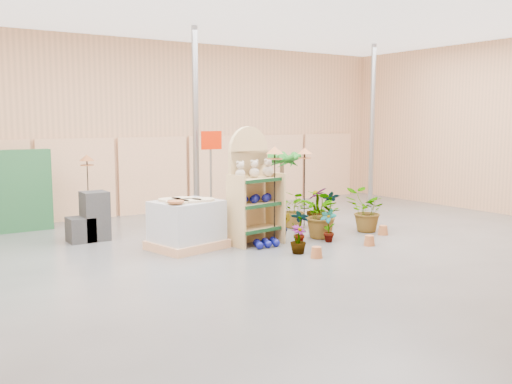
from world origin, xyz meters
TOP-DOWN VIEW (x-y plane):
  - room at (0.00, 0.91)m, footprint 15.20×12.10m
  - display_shelf at (0.11, 1.38)m, footprint 1.05×0.76m
  - teddy_bears at (0.13, 1.27)m, footprint 0.85×0.22m
  - gazing_balls_shelf at (0.11, 1.25)m, footprint 0.85×0.29m
  - gazing_balls_floor at (0.17, 0.93)m, footprint 0.63×0.39m
  - pallet_stack at (-1.18, 1.65)m, footprint 1.50×1.33m
  - charcoal_planters at (-2.50, 3.36)m, footprint 0.80×0.50m
  - trellis_stock at (-3.80, 5.20)m, footprint 2.00×0.30m
  - offer_sign at (0.10, 2.98)m, footprint 0.50×0.08m
  - bird_table_front at (0.40, 1.00)m, footprint 0.34×0.34m
  - bird_table_right at (2.17, 2.29)m, footprint 0.34×0.34m
  - bird_table_back at (-2.08, 4.81)m, footprint 0.34×0.34m
  - palm at (2.07, 3.05)m, footprint 0.70×0.70m
  - potted_plant_0 at (0.80, 0.70)m, footprint 0.41×0.44m
  - potted_plant_1 at (0.77, 1.21)m, footprint 0.41×0.39m
  - potted_plant_2 at (1.60, 0.95)m, footprint 0.91×1.01m
  - potted_plant_3 at (2.22, 1.87)m, footprint 0.71×0.71m
  - potted_plant_4 at (2.72, 2.01)m, footprint 0.51×0.43m
  - potted_plant_5 at (0.90, 1.70)m, footprint 0.44×0.44m
  - potted_plant_6 at (1.84, 2.20)m, footprint 0.88×0.94m
  - potted_plant_7 at (0.33, 0.14)m, footprint 0.31×0.31m
  - potted_plant_8 at (1.45, 0.60)m, footprint 0.33×0.41m
  - potted_plant_10 at (2.81, 0.95)m, footprint 1.10×1.05m
  - potted_plant_11 at (0.75, 2.90)m, footprint 0.38×0.38m

SIDE VIEW (x-z plane):
  - gazing_balls_floor at x=0.17m, z-range 0.00..0.15m
  - potted_plant_7 at x=0.33m, z-range 0.00..0.52m
  - potted_plant_1 at x=0.77m, z-range 0.00..0.58m
  - potted_plant_5 at x=0.90m, z-range 0.00..0.63m
  - potted_plant_11 at x=0.75m, z-range 0.00..0.66m
  - potted_plant_8 at x=1.45m, z-range 0.00..0.67m
  - potted_plant_0 at x=0.80m, z-range 0.00..0.70m
  - potted_plant_4 at x=2.72m, z-range 0.00..0.81m
  - charcoal_planters at x=-2.50m, z-range -0.08..0.92m
  - potted_plant_6 at x=1.84m, z-range 0.00..0.84m
  - pallet_stack at x=-1.18m, z-range -0.02..0.94m
  - potted_plant_3 at x=2.22m, z-range 0.00..0.93m
  - potted_plant_10 at x=2.81m, z-range 0.00..0.95m
  - potted_plant_2 at x=1.60m, z-range 0.00..1.01m
  - trellis_stock at x=-3.80m, z-range 0.00..1.80m
  - gazing_balls_shelf at x=0.11m, z-range 0.83..0.99m
  - display_shelf at x=0.11m, z-range -0.10..2.22m
  - teddy_bears at x=0.13m, z-range 1.29..1.64m
  - palm at x=2.07m, z-range 0.63..2.39m
  - bird_table_back at x=-2.08m, z-range 0.71..2.38m
  - offer_sign at x=0.10m, z-range 0.47..2.67m
  - bird_table_right at x=2.17m, z-range 0.77..2.59m
  - bird_table_front at x=0.40m, z-range 0.83..2.76m
  - room at x=0.00m, z-range -0.14..4.56m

